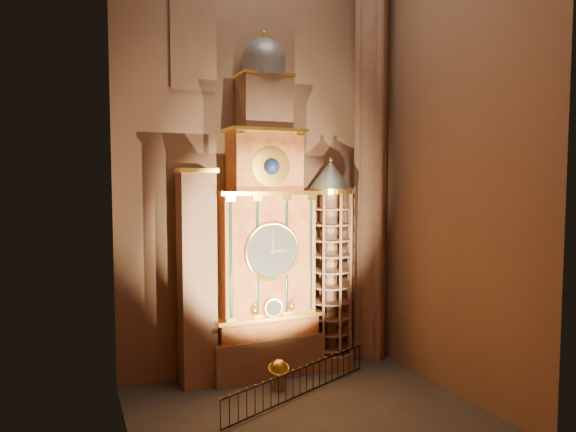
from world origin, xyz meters
name	(u,v)px	position (x,y,z in m)	size (l,w,h in m)	color
floor	(308,415)	(0.00, 0.00, 0.00)	(14.00, 14.00, 0.00)	#383330
wall_back	(257,154)	(0.00, 6.00, 11.00)	(22.00, 22.00, 0.00)	#90684D
wall_left	(126,141)	(-7.00, 0.00, 11.00)	(22.00, 22.00, 0.00)	#90684D
wall_right	(449,150)	(7.00, 0.00, 11.00)	(22.00, 22.00, 0.00)	#90684D
astronomical_clock	(265,241)	(0.00, 4.96, 6.68)	(5.60, 2.41, 16.70)	#8C634C
portrait_tower	(197,277)	(-3.40, 4.98, 5.15)	(1.80, 1.60, 10.20)	#8C634C
stair_turret	(330,265)	(3.50, 4.70, 5.27)	(2.50, 2.50, 10.80)	#8C634C
gothic_pier	(371,155)	(6.10, 5.00, 11.00)	(2.04, 2.04, 22.00)	#8C634C
stained_glass_window	(193,35)	(-3.20, 5.92, 16.50)	(2.20, 0.14, 5.20)	navy
celestial_globe	(279,371)	(-0.12, 2.91, 0.84)	(1.17, 1.13, 1.41)	#8C634C
iron_railing	(300,382)	(0.40, 1.71, 0.68)	(8.33, 3.51, 1.26)	black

